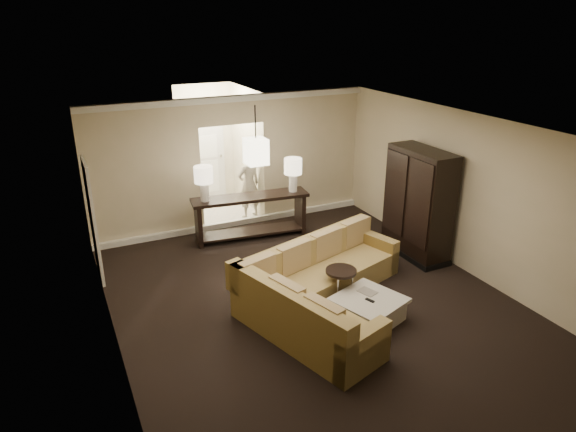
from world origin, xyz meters
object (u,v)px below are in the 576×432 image
armoire (418,206)px  person (249,181)px  console_table (251,213)px  coffee_table (368,309)px  sectional_sofa (320,288)px  drink_table (341,280)px

armoire → person: 3.83m
console_table → armoire: bearing=-32.3°
coffee_table → person: (-0.07, 4.71, 0.65)m
person → console_table: bearing=57.7°
sectional_sofa → person: person is taller
sectional_sofa → coffee_table: sectional_sofa is taller
sectional_sofa → person: (0.44, 4.12, 0.48)m
console_table → drink_table: console_table is taller
console_table → person: bearing=77.0°
sectional_sofa → console_table: console_table is taller
drink_table → coffee_table: bearing=-74.9°
coffee_table → drink_table: 0.64m
sectional_sofa → armoire: bearing=3.0°
sectional_sofa → coffee_table: size_ratio=2.74×
person → coffee_table: bearing=78.5°
sectional_sofa → coffee_table: (0.51, -0.59, -0.17)m
armoire → person: armoire is taller
sectional_sofa → drink_table: 0.37m
armoire → drink_table: armoire is taller
console_table → person: size_ratio=1.43×
coffee_table → drink_table: (-0.15, 0.57, 0.25)m
coffee_table → console_table: 3.65m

